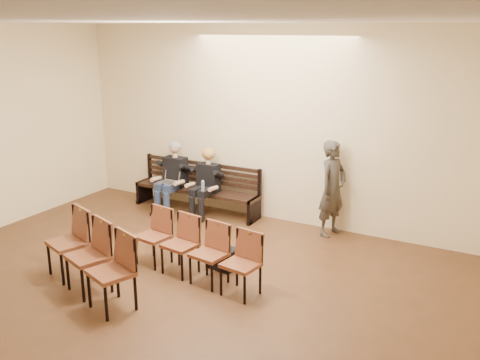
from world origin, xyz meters
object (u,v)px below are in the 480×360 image
at_px(seated_woman, 206,186).
at_px(chair_row_back, 88,257).
at_px(chair_row_front, 194,250).
at_px(bag, 223,258).
at_px(passerby, 333,181).
at_px(laptop, 168,183).
at_px(bench, 196,200).
at_px(water_bottle, 203,192).
at_px(seated_man, 173,177).

bearing_deg(seated_woman, chair_row_back, -86.05).
bearing_deg(chair_row_front, chair_row_back, -127.16).
height_order(bag, passerby, passerby).
bearing_deg(laptop, bench, 34.31).
bearing_deg(chair_row_back, water_bottle, 111.88).
bearing_deg(chair_row_front, water_bottle, 127.70).
relative_size(laptop, bag, 0.78).
bearing_deg(bag, chair_row_back, -129.25).
xyz_separation_m(seated_woman, laptop, (-0.73, -0.18, -0.01)).
bearing_deg(seated_man, chair_row_front, -48.88).
relative_size(seated_woman, laptop, 3.50).
height_order(seated_man, laptop, seated_man).
distance_m(passerby, chair_row_back, 4.16).
bearing_deg(bench, bag, -48.29).
bearing_deg(seated_woman, bag, -51.90).
relative_size(laptop, chair_row_back, 0.19).
bearing_deg(bag, laptop, 142.74).
relative_size(water_bottle, bag, 0.49).
xyz_separation_m(water_bottle, bag, (1.31, -1.53, -0.40)).
bearing_deg(seated_man, bench, 14.83).
height_order(bench, passerby, passerby).
height_order(water_bottle, chair_row_front, chair_row_front).
distance_m(bench, seated_woman, 0.49).
xyz_separation_m(seated_man, chair_row_front, (2.01, -2.30, -0.22)).
distance_m(seated_man, chair_row_front, 3.06).
xyz_separation_m(bench, seated_man, (-0.45, -0.12, 0.43)).
bearing_deg(passerby, laptop, 113.20).
bearing_deg(chair_row_front, bag, 77.09).
distance_m(seated_woman, bag, 2.37).
height_order(laptop, passerby, passerby).
distance_m(laptop, chair_row_front, 2.90).
relative_size(water_bottle, passerby, 0.11).
relative_size(water_bottle, chair_row_front, 0.10).
relative_size(passerby, chair_row_front, 0.91).
bearing_deg(seated_man, laptop, -81.21).
bearing_deg(chair_row_back, bag, 70.69).
height_order(seated_man, bag, seated_man).
distance_m(seated_man, laptop, 0.20).
distance_m(seated_man, water_bottle, 0.94).
xyz_separation_m(seated_woman, chair_row_back, (0.23, -3.31, -0.09)).
distance_m(seated_man, bag, 2.90).
xyz_separation_m(bench, water_bottle, (0.43, -0.42, 0.33)).
xyz_separation_m(bench, seated_woman, (0.30, -0.12, 0.36)).
relative_size(bench, chair_row_front, 1.25).
bearing_deg(seated_man, chair_row_back, -73.42).
xyz_separation_m(seated_man, seated_woman, (0.76, 0.00, -0.07)).
relative_size(bench, bag, 6.09).
height_order(seated_woman, chair_row_front, seated_woman).
bearing_deg(passerby, chair_row_back, 164.38).
bearing_deg(laptop, passerby, 6.06).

